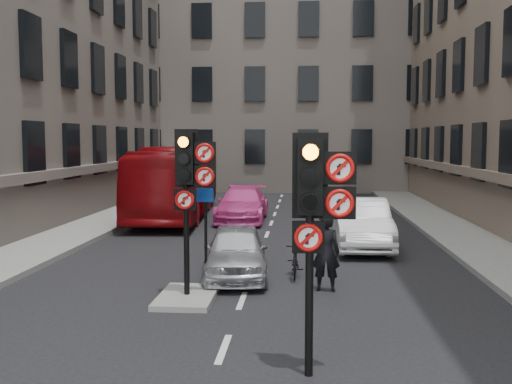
# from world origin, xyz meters

# --- Properties ---
(pavement_left) EXTENTS (3.00, 50.00, 0.16)m
(pavement_left) POSITION_xyz_m (-7.20, 12.00, 0.08)
(pavement_left) COLOR gray
(pavement_left) RESTS_ON ground
(pavement_right) EXTENTS (3.00, 50.00, 0.16)m
(pavement_right) POSITION_xyz_m (7.20, 12.00, 0.08)
(pavement_right) COLOR gray
(pavement_right) RESTS_ON ground
(centre_island) EXTENTS (1.20, 2.00, 0.12)m
(centre_island) POSITION_xyz_m (-1.20, 5.00, 0.06)
(centre_island) COLOR gray
(centre_island) RESTS_ON ground
(building_far) EXTENTS (30.00, 14.00, 20.00)m
(building_far) POSITION_xyz_m (0.00, 38.00, 10.00)
(building_far) COLOR gray
(building_far) RESTS_ON ground
(signal_near) EXTENTS (0.91, 0.40, 3.58)m
(signal_near) POSITION_xyz_m (1.49, 0.99, 2.58)
(signal_near) COLOR black
(signal_near) RESTS_ON ground
(signal_far) EXTENTS (0.91, 0.40, 3.58)m
(signal_far) POSITION_xyz_m (-1.11, 4.99, 2.70)
(signal_far) COLOR black
(signal_far) RESTS_ON centre_island
(car_silver) EXTENTS (1.89, 3.98, 1.31)m
(car_silver) POSITION_xyz_m (-0.38, 7.22, 0.66)
(car_silver) COLOR #A9ABB0
(car_silver) RESTS_ON ground
(car_white) EXTENTS (1.70, 4.79, 1.57)m
(car_white) POSITION_xyz_m (3.16, 11.60, 0.79)
(car_white) COLOR silver
(car_white) RESTS_ON ground
(car_pink) EXTENTS (2.00, 4.91, 1.42)m
(car_pink) POSITION_xyz_m (-1.25, 17.50, 0.71)
(car_pink) COLOR #DA4094
(car_pink) RESTS_ON ground
(bus_red) EXTENTS (3.38, 11.44, 3.14)m
(bus_red) POSITION_xyz_m (-4.36, 18.76, 1.57)
(bus_red) COLOR maroon
(bus_red) RESTS_ON ground
(motorcycle) EXTENTS (0.45, 1.52, 0.91)m
(motorcycle) POSITION_xyz_m (1.12, 7.33, 0.46)
(motorcycle) COLOR black
(motorcycle) RESTS_ON ground
(motorcyclist) EXTENTS (0.68, 0.48, 1.79)m
(motorcyclist) POSITION_xyz_m (1.83, 6.00, 0.90)
(motorcyclist) COLOR black
(motorcyclist) RESTS_ON ground
(info_sign) EXTENTS (0.39, 0.12, 2.26)m
(info_sign) POSITION_xyz_m (-0.90, 5.73, 1.58)
(info_sign) COLOR black
(info_sign) RESTS_ON centre_island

